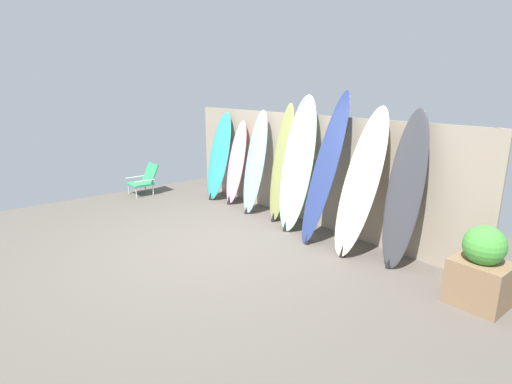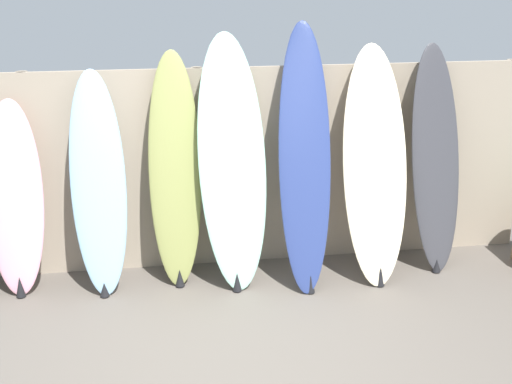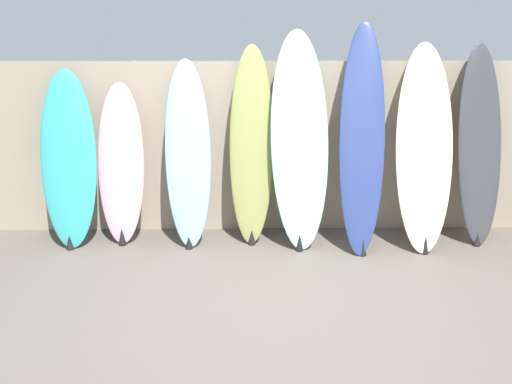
{
  "view_description": "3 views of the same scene",
  "coord_description": "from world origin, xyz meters",
  "px_view_note": "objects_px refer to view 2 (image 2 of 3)",
  "views": [
    {
      "loc": [
        4.62,
        -2.78,
        2.23
      ],
      "look_at": [
        0.32,
        0.71,
        0.77
      ],
      "focal_mm": 28.0,
      "sensor_mm": 36.0,
      "label": 1
    },
    {
      "loc": [
        -0.45,
        -4.05,
        2.74
      ],
      "look_at": [
        0.31,
        0.74,
        1.1
      ],
      "focal_mm": 50.0,
      "sensor_mm": 36.0,
      "label": 2
    },
    {
      "loc": [
        -0.27,
        -3.88,
        2.26
      ],
      "look_at": [
        -0.2,
        0.57,
        0.86
      ],
      "focal_mm": 40.0,
      "sensor_mm": 36.0,
      "label": 3
    }
  ],
  "objects_px": {
    "surfboard_seafoam_4": "(232,164)",
    "surfboard_navy_5": "(305,159)",
    "surfboard_cream_6": "(375,166)",
    "surfboard_pink_1": "(15,200)",
    "surfboard_charcoal_7": "(435,160)",
    "surfboard_olive_3": "(175,172)",
    "surfboard_skyblue_2": "(98,185)"
  },
  "relations": [
    {
      "from": "surfboard_skyblue_2",
      "to": "surfboard_cream_6",
      "type": "bearing_deg",
      "value": -1.61
    },
    {
      "from": "surfboard_navy_5",
      "to": "surfboard_pink_1",
      "type": "bearing_deg",
      "value": 176.12
    },
    {
      "from": "surfboard_olive_3",
      "to": "surfboard_charcoal_7",
      "type": "height_order",
      "value": "surfboard_charcoal_7"
    },
    {
      "from": "surfboard_charcoal_7",
      "to": "surfboard_navy_5",
      "type": "bearing_deg",
      "value": -174.55
    },
    {
      "from": "surfboard_pink_1",
      "to": "surfboard_charcoal_7",
      "type": "xyz_separation_m",
      "value": [
        3.61,
        -0.05,
        0.19
      ]
    },
    {
      "from": "surfboard_seafoam_4",
      "to": "surfboard_navy_5",
      "type": "height_order",
      "value": "surfboard_navy_5"
    },
    {
      "from": "surfboard_pink_1",
      "to": "surfboard_skyblue_2",
      "type": "xyz_separation_m",
      "value": [
        0.69,
        -0.08,
        0.12
      ]
    },
    {
      "from": "surfboard_cream_6",
      "to": "surfboard_olive_3",
      "type": "bearing_deg",
      "value": 175.68
    },
    {
      "from": "surfboard_skyblue_2",
      "to": "surfboard_seafoam_4",
      "type": "xyz_separation_m",
      "value": [
        1.11,
        -0.04,
        0.14
      ]
    },
    {
      "from": "surfboard_olive_3",
      "to": "surfboard_navy_5",
      "type": "xyz_separation_m",
      "value": [
        1.08,
        -0.14,
        0.1
      ]
    },
    {
      "from": "surfboard_navy_5",
      "to": "surfboard_cream_6",
      "type": "bearing_deg",
      "value": 1.42
    },
    {
      "from": "surfboard_pink_1",
      "to": "surfboard_cream_6",
      "type": "bearing_deg",
      "value": -2.79
    },
    {
      "from": "surfboard_olive_3",
      "to": "surfboard_cream_6",
      "type": "distance_m",
      "value": 1.71
    },
    {
      "from": "surfboard_cream_6",
      "to": "surfboard_skyblue_2",
      "type": "bearing_deg",
      "value": 178.39
    },
    {
      "from": "surfboard_navy_5",
      "to": "surfboard_charcoal_7",
      "type": "height_order",
      "value": "surfboard_navy_5"
    },
    {
      "from": "surfboard_seafoam_4",
      "to": "surfboard_navy_5",
      "type": "bearing_deg",
      "value": -3.88
    },
    {
      "from": "surfboard_seafoam_4",
      "to": "surfboard_cream_6",
      "type": "height_order",
      "value": "surfboard_seafoam_4"
    },
    {
      "from": "surfboard_skyblue_2",
      "to": "surfboard_cream_6",
      "type": "relative_size",
      "value": 0.92
    },
    {
      "from": "surfboard_pink_1",
      "to": "surfboard_charcoal_7",
      "type": "distance_m",
      "value": 3.62
    },
    {
      "from": "surfboard_olive_3",
      "to": "surfboard_navy_5",
      "type": "height_order",
      "value": "surfboard_navy_5"
    },
    {
      "from": "surfboard_skyblue_2",
      "to": "surfboard_navy_5",
      "type": "bearing_deg",
      "value": -2.71
    },
    {
      "from": "surfboard_skyblue_2",
      "to": "surfboard_olive_3",
      "type": "distance_m",
      "value": 0.64
    },
    {
      "from": "surfboard_pink_1",
      "to": "surfboard_seafoam_4",
      "type": "height_order",
      "value": "surfboard_seafoam_4"
    },
    {
      "from": "surfboard_pink_1",
      "to": "surfboard_cream_6",
      "type": "height_order",
      "value": "surfboard_cream_6"
    },
    {
      "from": "surfboard_olive_3",
      "to": "surfboard_seafoam_4",
      "type": "height_order",
      "value": "surfboard_seafoam_4"
    },
    {
      "from": "surfboard_pink_1",
      "to": "surfboard_olive_3",
      "type": "relative_size",
      "value": 0.82
    },
    {
      "from": "surfboard_skyblue_2",
      "to": "surfboard_cream_6",
      "type": "distance_m",
      "value": 2.34
    },
    {
      "from": "surfboard_cream_6",
      "to": "surfboard_charcoal_7",
      "type": "relative_size",
      "value": 1.0
    },
    {
      "from": "surfboard_pink_1",
      "to": "surfboard_cream_6",
      "type": "xyz_separation_m",
      "value": [
        3.02,
        -0.15,
        0.19
      ]
    },
    {
      "from": "surfboard_olive_3",
      "to": "surfboard_cream_6",
      "type": "height_order",
      "value": "surfboard_cream_6"
    },
    {
      "from": "surfboard_navy_5",
      "to": "surfboard_charcoal_7",
      "type": "relative_size",
      "value": 1.1
    },
    {
      "from": "surfboard_cream_6",
      "to": "surfboard_navy_5",
      "type": "bearing_deg",
      "value": -178.58
    }
  ]
}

